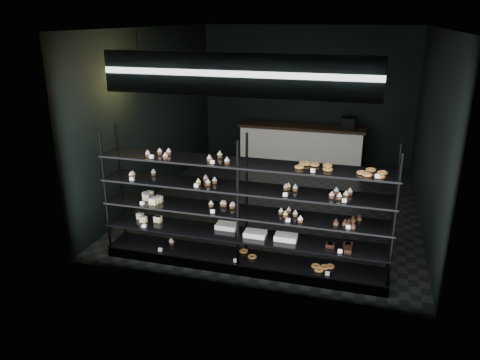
% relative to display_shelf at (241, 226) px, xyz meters
% --- Properties ---
extents(room, '(5.01, 6.01, 3.20)m').
position_rel_display_shelf_xyz_m(room, '(0.06, 2.45, 0.97)').
color(room, black).
rests_on(room, ground).
extents(display_shelf, '(4.00, 0.50, 1.91)m').
position_rel_display_shelf_xyz_m(display_shelf, '(0.00, 0.00, 0.00)').
color(display_shelf, black).
rests_on(display_shelf, room).
extents(signage, '(3.30, 0.05, 0.50)m').
position_rel_display_shelf_xyz_m(signage, '(0.06, -0.48, 2.12)').
color(signage, '#0C0B39').
rests_on(signage, room).
extents(pendant_lamp, '(0.34, 0.34, 0.90)m').
position_rel_display_shelf_xyz_m(pendant_lamp, '(-1.97, 1.07, 1.82)').
color(pendant_lamp, black).
rests_on(pendant_lamp, room).
extents(service_counter, '(2.91, 0.65, 1.23)m').
position_rel_display_shelf_xyz_m(service_counter, '(0.07, 4.95, -0.13)').
color(service_counter, white).
rests_on(service_counter, room).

